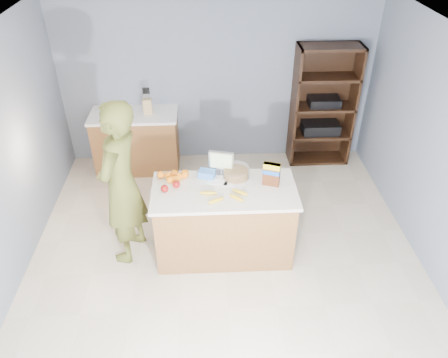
{
  "coord_description": "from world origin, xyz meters",
  "views": [
    {
      "loc": [
        -0.19,
        -3.48,
        3.64
      ],
      "look_at": [
        0.0,
        0.35,
        1.0
      ],
      "focal_mm": 35.0,
      "sensor_mm": 36.0,
      "label": 1
    }
  ],
  "objects_px": {
    "shelving_unit": "(322,107)",
    "tv": "(221,161)",
    "cereal_box": "(271,173)",
    "person": "(121,185)",
    "counter_peninsula": "(224,224)"
  },
  "relations": [
    {
      "from": "counter_peninsula",
      "to": "person",
      "type": "xyz_separation_m",
      "value": [
        -1.1,
        0.06,
        0.54
      ]
    },
    {
      "from": "person",
      "to": "cereal_box",
      "type": "relative_size",
      "value": 7.12
    },
    {
      "from": "shelving_unit",
      "to": "tv",
      "type": "xyz_separation_m",
      "value": [
        -1.57,
        -1.74,
        0.19
      ]
    },
    {
      "from": "shelving_unit",
      "to": "tv",
      "type": "distance_m",
      "value": 2.35
    },
    {
      "from": "tv",
      "to": "cereal_box",
      "type": "distance_m",
      "value": 0.58
    },
    {
      "from": "cereal_box",
      "to": "counter_peninsula",
      "type": "bearing_deg",
      "value": -173.19
    },
    {
      "from": "tv",
      "to": "cereal_box",
      "type": "xyz_separation_m",
      "value": [
        0.53,
        -0.25,
        -0.0
      ]
    },
    {
      "from": "counter_peninsula",
      "to": "shelving_unit",
      "type": "relative_size",
      "value": 0.87
    },
    {
      "from": "shelving_unit",
      "to": "tv",
      "type": "height_order",
      "value": "shelving_unit"
    },
    {
      "from": "cereal_box",
      "to": "tv",
      "type": "bearing_deg",
      "value": 154.76
    },
    {
      "from": "shelving_unit",
      "to": "person",
      "type": "distance_m",
      "value": 3.31
    },
    {
      "from": "shelving_unit",
      "to": "tv",
      "type": "bearing_deg",
      "value": -132.02
    },
    {
      "from": "counter_peninsula",
      "to": "person",
      "type": "relative_size",
      "value": 0.81
    },
    {
      "from": "tv",
      "to": "person",
      "type": "bearing_deg",
      "value": -166.88
    },
    {
      "from": "person",
      "to": "cereal_box",
      "type": "height_order",
      "value": "person"
    }
  ]
}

